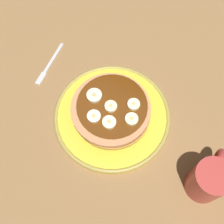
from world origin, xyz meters
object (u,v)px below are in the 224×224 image
Objects in this scene: banana_slice_1 at (132,119)px; banana_slice_4 at (95,94)px; banana_slice_0 at (109,106)px; banana_slice_3 at (94,116)px; banana_slice_5 at (134,105)px; fork at (48,66)px; pancake_stack at (112,112)px; plate at (112,116)px; coffee_mug at (209,179)px; banana_slice_2 at (109,122)px.

banana_slice_4 is (1.32, 9.41, 0.03)cm from banana_slice_1.
banana_slice_3 is (-3.61, 1.68, -0.09)cm from banana_slice_0.
banana_slice_5 reaches higher than fork.
banana_slice_1 is 3.36cm from banana_slice_5.
banana_slice_3 is 21.55cm from fork.
banana_slice_4 is 18.12cm from fork.
banana_slice_0 reaches higher than pancake_stack.
banana_slice_1 and banana_slice_4 have the same top height.
banana_slice_4 is at bearing 27.17° from banana_slice_3.
coffee_mug reaches higher than plate.
banana_slice_5 is 0.24× the size of coffee_mug.
banana_slice_2 is (-3.29, -1.76, 0.01)cm from banana_slice_0.
coffee_mug is at bearing -89.84° from banana_slice_3.
banana_slice_5 reaches higher than pancake_stack.
banana_slice_0 is at bearing -104.01° from fork.
banana_slice_4 is at bearing 82.02° from banana_slice_1.
pancake_stack is at bearing -97.23° from banana_slice_4.
banana_slice_2 is 1.07× the size of banana_slice_5.
plate is at bearing 80.40° from coffee_mug.
pancake_stack is 6.68× the size of banana_slice_0.
banana_slice_4 is at bearing 81.08° from coffee_mug.
pancake_stack is 6.39× the size of banana_slice_1.
banana_slice_1 is at bearing -97.98° from banana_slice_4.
plate is 7.59cm from banana_slice_4.
banana_slice_4 is at bearing -104.35° from fork.
banana_slice_1 is at bearing -51.96° from banana_slice_2.
fork is (5.05, 20.22, -6.86)cm from banana_slice_0.
fork is at bearing 75.65° from banana_slice_4.
plate is 8.10× the size of banana_slice_4.
banana_slice_3 is (-3.93, 2.17, 2.91)cm from pancake_stack.
banana_slice_0 is 3.98cm from banana_slice_3.
banana_slice_0 and banana_slice_1 have the same top height.
plate is at bearing -102.46° from fork.
banana_slice_1 is 4.65cm from banana_slice_2.
banana_slice_3 is (-0.32, 3.44, -0.10)cm from banana_slice_2.
banana_slice_0 is 3.73cm from banana_slice_2.
banana_slice_5 is 21.02cm from coffee_mug.
plate is 1.50× the size of pancake_stack.
coffee_mug reaches higher than banana_slice_0.
coffee_mug is at bearing -107.40° from banana_slice_5.
banana_slice_4 and banana_slice_5 have the same top height.
banana_slice_1 reaches higher than pancake_stack.
pancake_stack is at bearing -135.80° from plate.
banana_slice_5 reaches higher than plate.
banana_slice_3 is 0.22× the size of fork.
coffee_mug is 0.84× the size of fork.
banana_slice_4 is at bearing 77.36° from banana_slice_0.
banana_slice_1 is at bearing -100.35° from plate.
banana_slice_2 is (-3.80, -1.45, 6.21)cm from plate.
banana_slice_4 is 0.25× the size of fork.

